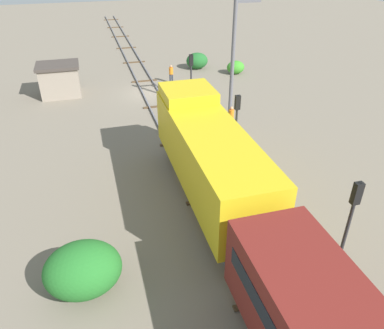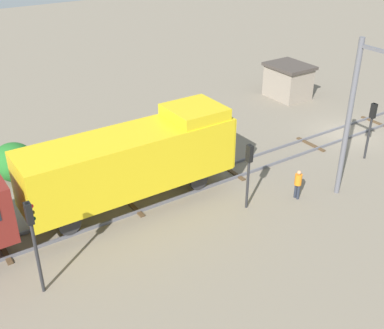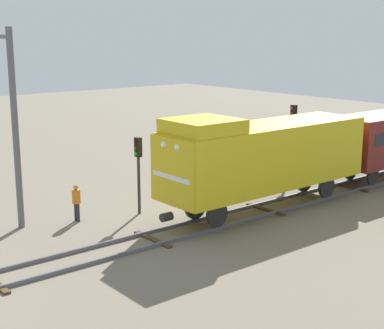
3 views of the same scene
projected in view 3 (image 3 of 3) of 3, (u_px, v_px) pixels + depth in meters
The scene contains 5 objects.
locomotive at pixel (263, 154), 27.31m from camera, with size 2.90×11.60×4.60m.
traffic_signal_mid at pixel (138, 161), 27.04m from camera, with size 0.32×0.34×3.63m.
traffic_signal_far at pixel (293, 127), 33.83m from camera, with size 0.32×0.34×4.29m.
worker_by_signal at pixel (76, 200), 26.24m from camera, with size 0.38×0.38×1.70m.
catenary_mast at pixel (15, 125), 24.71m from camera, with size 1.94×0.28×8.54m.
Camera 3 is at (18.63, -3.23, 8.25)m, focal length 55.00 mm.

